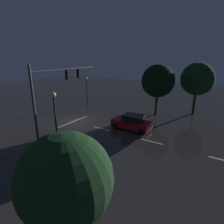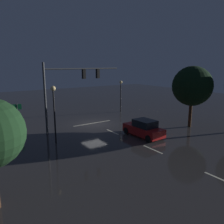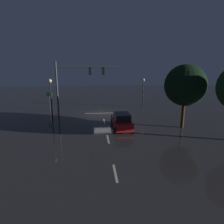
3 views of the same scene
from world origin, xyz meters
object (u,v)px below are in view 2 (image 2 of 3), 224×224
object	(u,v)px
traffic_signal_assembly	(70,83)
route_sign	(17,111)
street_lamp_right_kerb	(54,104)
tree_left_near	(192,86)
car_approaching	(144,129)
street_lamp_left_kerb	(121,90)

from	to	relation	value
traffic_signal_assembly	route_sign	distance (m)	6.82
street_lamp_right_kerb	tree_left_near	bearing A→B (deg)	167.46
car_approaching	street_lamp_left_kerb	xyz separation A→B (m)	(-4.98, -10.70, 2.48)
street_lamp_right_kerb	route_sign	world-z (taller)	street_lamp_right_kerb
car_approaching	street_lamp_left_kerb	bearing A→B (deg)	-114.98
car_approaching	tree_left_near	size ratio (longest dim) A/B	0.65
street_lamp_left_kerb	street_lamp_right_kerb	world-z (taller)	street_lamp_right_kerb
route_sign	street_lamp_right_kerb	bearing A→B (deg)	103.57
street_lamp_right_kerb	route_sign	bearing A→B (deg)	-76.43
street_lamp_left_kerb	street_lamp_right_kerb	xyz separation A→B (m)	(12.85, 7.74, 0.33)
street_lamp_right_kerb	tree_left_near	xyz separation A→B (m)	(-14.55, 3.24, 1.02)
tree_left_near	route_sign	bearing A→B (deg)	-32.28
car_approaching	street_lamp_right_kerb	distance (m)	8.86
traffic_signal_assembly	route_sign	bearing A→B (deg)	-40.44
route_sign	tree_left_near	distance (m)	19.40
street_lamp_right_kerb	tree_left_near	world-z (taller)	tree_left_near
car_approaching	street_lamp_left_kerb	size ratio (longest dim) A/B	0.95
traffic_signal_assembly	street_lamp_right_kerb	distance (m)	4.49
traffic_signal_assembly	street_lamp_left_kerb	xyz separation A→B (m)	(-9.91, -4.67, -1.76)
traffic_signal_assembly	car_approaching	distance (m)	8.86
traffic_signal_assembly	tree_left_near	distance (m)	13.22
traffic_signal_assembly	tree_left_near	world-z (taller)	traffic_signal_assembly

